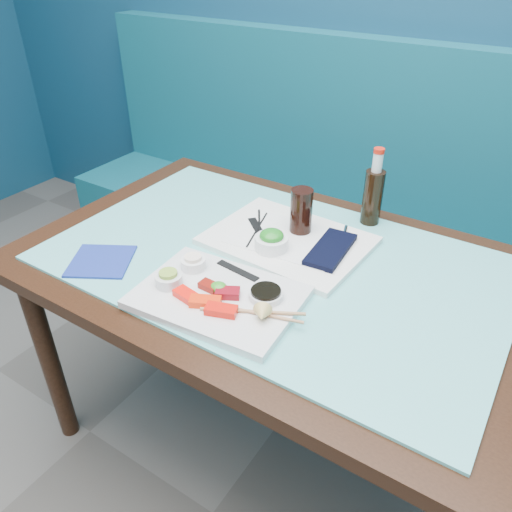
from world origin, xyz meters
The scene contains 34 objects.
booth_bench centered at (0.00, 2.29, 0.37)m, with size 3.00×0.56×1.17m.
dining_table centered at (0.00, 1.45, 0.67)m, with size 1.40×0.90×0.75m.
glass_top centered at (0.00, 1.45, 0.75)m, with size 1.22×0.76×0.01m, color #60C0BF.
sashimi_plate centered at (-0.02, 1.22, 0.77)m, with size 0.39×0.28×0.02m, color silver.
salmon_left centered at (-0.07, 1.16, 0.79)m, with size 0.07×0.03×0.02m, color #FF160A.
salmon_mid centered at (-0.02, 1.17, 0.79)m, with size 0.07×0.04×0.02m, color #FC2F0A.
salmon_right centered at (0.03, 1.16, 0.79)m, with size 0.07×0.04×0.02m, color red.
tuna_left centered at (-0.05, 1.22, 0.79)m, with size 0.05×0.03×0.02m, color maroon.
tuna_right centered at (0.01, 1.22, 0.79)m, with size 0.06×0.04×0.02m, color maroon.
seaweed_garnish centered at (-0.02, 1.23, 0.79)m, with size 0.04×0.04×0.02m, color #329021.
ramekin_wasabi centered at (-0.14, 1.18, 0.79)m, with size 0.07×0.07×0.03m, color silver.
wasabi_fill centered at (-0.14, 1.18, 0.81)m, with size 0.05×0.05×0.01m, color #84AD37.
ramekin_ginger centered at (-0.14, 1.27, 0.79)m, with size 0.07×0.07×0.03m, color white.
ginger_fill centered at (-0.14, 1.27, 0.81)m, with size 0.04×0.04×0.01m, color #FFE9D1.
soy_dish centered at (0.09, 1.27, 0.79)m, with size 0.08×0.08×0.02m, color white.
soy_fill centered at (0.09, 1.27, 0.80)m, with size 0.07×0.07×0.01m, color black.
lemon_wedge centered at (0.13, 1.19, 0.80)m, with size 0.04×0.04×0.04m, color #D8B966.
chopstick_sleeve centered at (-0.03, 1.32, 0.78)m, with size 0.13×0.02×0.00m, color black.
wooden_chopstick_a centered at (0.09, 1.20, 0.78)m, with size 0.01×0.01×0.24m, color #A9784F.
wooden_chopstick_b centered at (0.10, 1.20, 0.78)m, with size 0.01×0.01×0.22m, color #B27A53.
serving_tray centered at (-0.01, 1.54, 0.77)m, with size 0.44×0.33×0.02m, color white.
paper_placemat centered at (-0.01, 1.54, 0.78)m, with size 0.31×0.22×0.00m, color white.
seaweed_bowl centered at (-0.02, 1.47, 0.79)m, with size 0.09×0.09×0.04m, color white.
seaweed_salad centered at (-0.02, 1.47, 0.82)m, with size 0.07×0.07×0.03m, color #1C7C1D.
cola_glass centered at (0.00, 1.60, 0.84)m, with size 0.06×0.06×0.13m, color black.
navy_pouch centered at (0.12, 1.54, 0.78)m, with size 0.09×0.20×0.02m, color black.
fork centered at (0.12, 1.65, 0.78)m, with size 0.01×0.01×0.08m, color silver.
black_chopstick_a centered at (-0.11, 1.53, 0.78)m, with size 0.01×0.01×0.21m, color black.
black_chopstick_b centered at (-0.10, 1.53, 0.78)m, with size 0.01×0.01×0.25m, color black.
tray_sleeve centered at (-0.11, 1.53, 0.78)m, with size 0.02×0.15×0.00m, color black.
cola_bottle_body centered at (0.14, 1.79, 0.84)m, with size 0.06×0.06×0.17m, color black.
cola_bottle_neck centered at (0.14, 1.79, 0.95)m, with size 0.03×0.03×0.06m, color silver.
cola_bottle_cap centered at (0.14, 1.79, 0.99)m, with size 0.03×0.03×0.01m, color red.
blue_napkin centered at (-0.39, 1.18, 0.76)m, with size 0.16×0.16×0.01m, color navy.
Camera 1 is at (0.58, 0.46, 1.51)m, focal length 35.00 mm.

